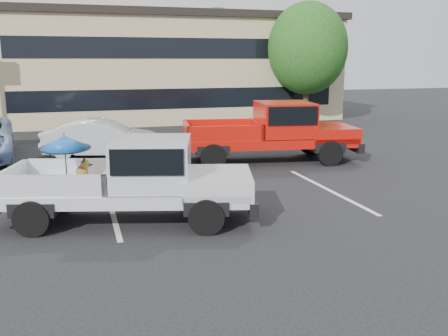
{
  "coord_description": "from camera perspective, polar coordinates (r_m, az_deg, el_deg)",
  "views": [
    {
      "loc": [
        -3.72,
        -10.15,
        3.58
      ],
      "look_at": [
        -0.71,
        -0.08,
        1.3
      ],
      "focal_mm": 40.0,
      "sensor_mm": 36.0,
      "label": 1
    }
  ],
  "objects": [
    {
      "name": "red_pickup",
      "position": [
        17.97,
        6.31,
        4.42
      ],
      "size": [
        6.67,
        3.1,
        2.12
      ],
      "rotation": [
        0.0,
        0.0,
        -0.14
      ],
      "color": "black",
      "rests_on": "ground"
    },
    {
      "name": "tree_back",
      "position": [
        35.52,
        -0.81,
        13.59
      ],
      "size": [
        4.68,
        4.68,
        7.11
      ],
      "color": "#332114",
      "rests_on": "ground"
    },
    {
      "name": "tree_right",
      "position": [
        29.09,
        9.52,
        13.32
      ],
      "size": [
        4.46,
        4.46,
        6.78
      ],
      "color": "#332114",
      "rests_on": "ground"
    },
    {
      "name": "stripe_left",
      "position": [
        12.69,
        -12.77,
        -4.45
      ],
      "size": [
        0.12,
        5.0,
        0.01
      ],
      "primitive_type": "cube",
      "color": "silver",
      "rests_on": "ground"
    },
    {
      "name": "stripe_right",
      "position": [
        14.34,
        11.89,
        -2.47
      ],
      "size": [
        0.12,
        5.0,
        0.01
      ],
      "primitive_type": "cube",
      "color": "silver",
      "rests_on": "ground"
    },
    {
      "name": "motel_building",
      "position": [
        31.66,
        -6.4,
        11.5
      ],
      "size": [
        20.4,
        8.4,
        6.3
      ],
      "color": "tan",
      "rests_on": "ground"
    },
    {
      "name": "ground",
      "position": [
        11.39,
        3.3,
        -6.1
      ],
      "size": [
        90.0,
        90.0,
        0.0
      ],
      "primitive_type": "plane",
      "color": "black",
      "rests_on": "ground"
    },
    {
      "name": "silver_pickup",
      "position": [
        11.27,
        -9.33,
        -0.89
      ],
      "size": [
        6.0,
        3.37,
        2.06
      ],
      "rotation": [
        0.0,
        0.0,
        -0.26
      ],
      "color": "black",
      "rests_on": "ground"
    },
    {
      "name": "silver_sedan",
      "position": [
        19.25,
        -13.76,
        3.31
      ],
      "size": [
        4.53,
        2.55,
        1.41
      ],
      "primitive_type": "imported",
      "rotation": [
        0.0,
        0.0,
        1.31
      ],
      "color": "silver",
      "rests_on": "ground"
    }
  ]
}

